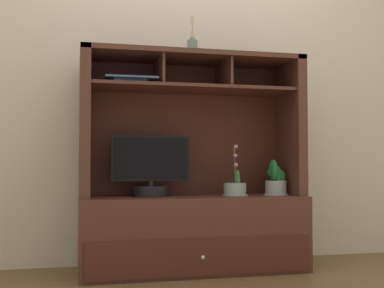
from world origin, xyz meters
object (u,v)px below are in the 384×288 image
(potted_orchid, at_px, (235,189))
(magazine_stack_left, at_px, (130,81))
(media_console, at_px, (192,205))
(diffuser_bottle, at_px, (192,47))
(tv_monitor, at_px, (151,171))
(potted_fern, at_px, (276,181))

(potted_orchid, distance_m, magazine_stack_left, 0.94)
(media_console, bearing_deg, diffuser_bottle, -90.00)
(tv_monitor, distance_m, diffuser_bottle, 0.82)
(tv_monitor, xyz_separation_m, magazine_stack_left, (-0.14, -0.05, 0.54))
(media_console, distance_m, potted_orchid, 0.29)
(media_console, distance_m, potted_fern, 0.56)
(potted_orchid, bearing_deg, potted_fern, -1.43)
(diffuser_bottle, bearing_deg, tv_monitor, 178.66)
(media_console, height_order, potted_orchid, media_console)
(potted_orchid, xyz_separation_m, magazine_stack_left, (-0.67, -0.01, 0.65))
(potted_fern, bearing_deg, media_console, 174.43)
(potted_orchid, height_order, potted_fern, potted_orchid)
(tv_monitor, bearing_deg, media_console, 2.72)
(tv_monitor, xyz_separation_m, potted_fern, (0.80, -0.04, -0.07))
(media_console, xyz_separation_m, potted_fern, (0.54, -0.05, 0.15))
(tv_monitor, relative_size, diffuser_bottle, 1.97)
(potted_fern, bearing_deg, tv_monitor, 177.12)
(tv_monitor, height_order, potted_fern, tv_monitor)
(media_console, height_order, diffuser_bottle, diffuser_bottle)
(potted_fern, xyz_separation_m, diffuser_bottle, (-0.54, 0.03, 0.85))
(media_console, xyz_separation_m, diffuser_bottle, (0.00, -0.02, 0.99))
(media_console, distance_m, diffuser_bottle, 0.99)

